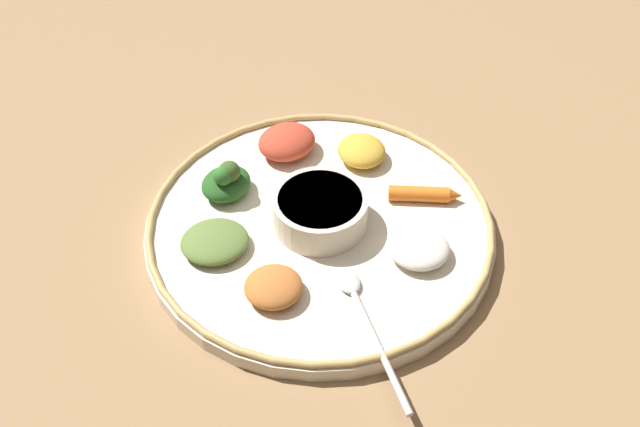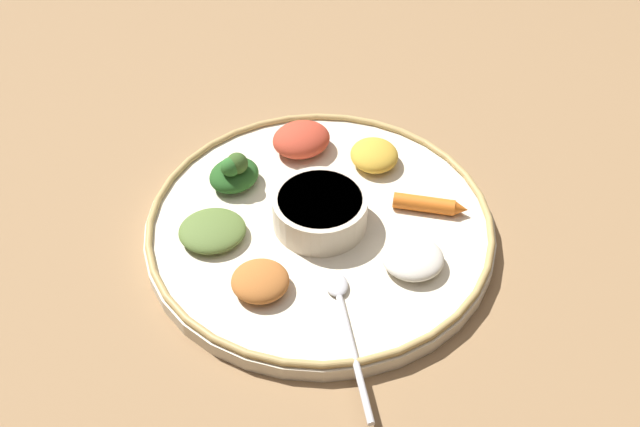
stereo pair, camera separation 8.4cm
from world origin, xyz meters
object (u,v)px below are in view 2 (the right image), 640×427
at_px(carrot_near_spoon, 429,205).
at_px(center_bowl, 320,210).
at_px(spoon, 345,318).
at_px(greens_pile, 236,171).

bearing_deg(carrot_near_spoon, center_bowl, -48.00).
relative_size(center_bowl, spoon, 0.75).
distance_m(center_bowl, spoon, 0.14).
xyz_separation_m(spoon, carrot_near_spoon, (-0.19, -0.00, 0.01)).
relative_size(spoon, greens_pile, 2.06).
distance_m(center_bowl, carrot_near_spoon, 0.13).
distance_m(spoon, greens_pile, 0.24).
bearing_deg(carrot_near_spoon, greens_pile, -68.91).
xyz_separation_m(center_bowl, carrot_near_spoon, (-0.08, 0.09, -0.01)).
relative_size(center_bowl, carrot_near_spoon, 1.25).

